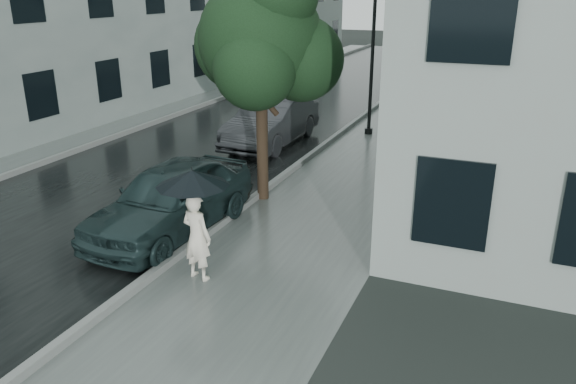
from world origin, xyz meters
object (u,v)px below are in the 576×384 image
at_px(lamp_post, 369,45).
at_px(car_far, 272,121).
at_px(street_tree, 263,37).
at_px(car_near, 171,198).
at_px(pedestrian, 197,237).

height_order(lamp_post, car_far, lamp_post).
distance_m(street_tree, car_far, 5.82).
distance_m(car_near, car_far, 7.31).
relative_size(pedestrian, car_near, 0.36).
height_order(lamp_post, car_near, lamp_post).
height_order(street_tree, lamp_post, street_tree).
bearing_deg(pedestrian, car_far, -63.27).
bearing_deg(lamp_post, car_near, -87.70).
bearing_deg(street_tree, car_near, -109.06).
bearing_deg(pedestrian, lamp_post, -78.90).
height_order(pedestrian, lamp_post, lamp_post).
xyz_separation_m(pedestrian, street_tree, (-0.64, 4.21, 3.05)).
bearing_deg(car_near, pedestrian, -41.22).
bearing_deg(lamp_post, pedestrian, -78.72).
height_order(street_tree, car_near, street_tree).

